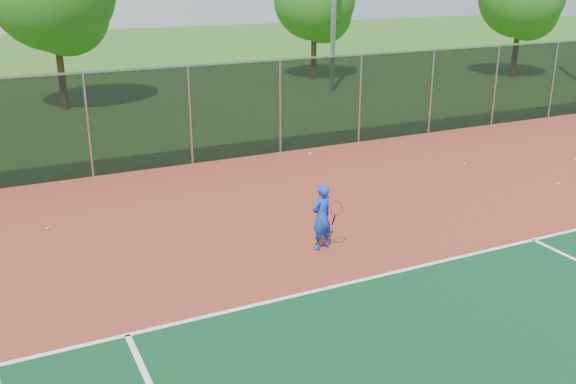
# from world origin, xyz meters

# --- Properties ---
(court_apron) EXTENTS (30.00, 20.00, 0.02)m
(court_apron) POSITION_xyz_m (0.00, 2.00, 0.01)
(court_apron) COLOR maroon
(court_apron) RESTS_ON ground
(fence_back) EXTENTS (30.00, 0.06, 3.03)m
(fence_back) POSITION_xyz_m (0.00, 12.00, 1.56)
(fence_back) COLOR black
(fence_back) RESTS_ON court_apron
(tennis_player) EXTENTS (0.60, 0.65, 2.16)m
(tennis_player) POSITION_xyz_m (-2.45, 4.68, 0.75)
(tennis_player) COLOR blue
(tennis_player) RESTS_ON court_apron
(practice_ball_0) EXTENTS (0.07, 0.07, 0.07)m
(practice_ball_0) POSITION_xyz_m (4.47, 8.18, 0.06)
(practice_ball_0) COLOR #BFD218
(practice_ball_0) RESTS_ON court_apron
(practice_ball_1) EXTENTS (0.07, 0.07, 0.07)m
(practice_ball_1) POSITION_xyz_m (7.93, 7.07, 0.06)
(practice_ball_1) COLOR #BFD218
(practice_ball_1) RESTS_ON court_apron
(practice_ball_2) EXTENTS (0.07, 0.07, 0.07)m
(practice_ball_2) POSITION_xyz_m (5.52, 5.54, 0.06)
(practice_ball_2) COLOR #BFD218
(practice_ball_2) RESTS_ON court_apron
(practice_ball_5) EXTENTS (0.07, 0.07, 0.07)m
(practice_ball_5) POSITION_xyz_m (-7.65, 8.33, 0.06)
(practice_ball_5) COLOR #BFD218
(practice_ball_5) RESTS_ON court_apron
(tree_back_mid) EXTENTS (4.34, 4.34, 6.38)m
(tree_back_mid) POSITION_xyz_m (8.09, 24.67, 4.00)
(tree_back_mid) COLOR #3A2415
(tree_back_mid) RESTS_ON ground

